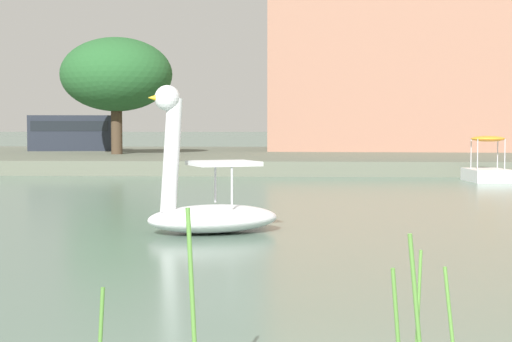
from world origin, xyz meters
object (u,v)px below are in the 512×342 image
object	(u,v)px
swan_boat	(208,205)
parked_van	(72,132)
pedal_boat_orange	(487,169)
tree_broadleaf_right	(116,75)

from	to	relation	value
swan_boat	parked_van	bearing A→B (deg)	110.58
parked_van	swan_boat	bearing A→B (deg)	-69.42
swan_boat	pedal_boat_orange	world-z (taller)	swan_boat
pedal_boat_orange	tree_broadleaf_right	bearing A→B (deg)	147.11
tree_broadleaf_right	parked_van	world-z (taller)	tree_broadleaf_right
pedal_boat_orange	parked_van	xyz separation A→B (m)	(-19.41, 15.57, 1.22)
tree_broadleaf_right	parked_van	size ratio (longest dim) A/B	1.43
pedal_boat_orange	tree_broadleaf_right	size ratio (longest dim) A/B	0.32
swan_boat	parked_van	world-z (taller)	swan_boat
tree_broadleaf_right	parked_van	distance (m)	7.27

